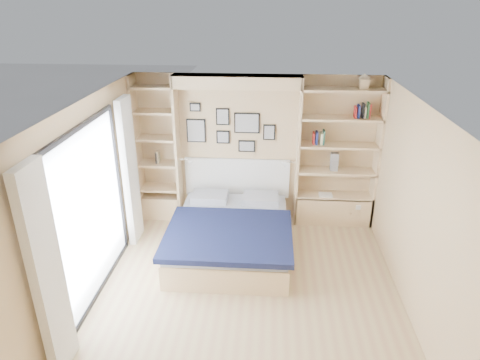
{
  "coord_description": "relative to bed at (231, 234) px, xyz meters",
  "views": [
    {
      "loc": [
        0.24,
        -4.58,
        3.63
      ],
      "look_at": [
        -0.17,
        0.9,
        1.25
      ],
      "focal_mm": 32.0,
      "sensor_mm": 36.0,
      "label": 1
    }
  ],
  "objects": [
    {
      "name": "ground",
      "position": [
        0.31,
        -1.05,
        -0.28
      ],
      "size": [
        4.5,
        4.5,
        0.0
      ],
      "primitive_type": "plane",
      "color": "tan",
      "rests_on": "ground"
    },
    {
      "name": "room_shell",
      "position": [
        -0.07,
        0.47,
        0.79
      ],
      "size": [
        4.5,
        4.5,
        4.5
      ],
      "color": "tan",
      "rests_on": "ground"
    },
    {
      "name": "bed",
      "position": [
        0.0,
        0.0,
        0.0
      ],
      "size": [
        1.81,
        2.31,
        1.07
      ],
      "color": "beige",
      "rests_on": "ground"
    },
    {
      "name": "photo_gallery",
      "position": [
        -0.14,
        1.17,
        1.32
      ],
      "size": [
        1.48,
        0.02,
        0.82
      ],
      "color": "black",
      "rests_on": "ground"
    },
    {
      "name": "reading_lamps",
      "position": [
        0.01,
        0.95,
        0.82
      ],
      "size": [
        1.92,
        0.12,
        0.15
      ],
      "color": "silver",
      "rests_on": "ground"
    },
    {
      "name": "shelf_decor",
      "position": [
        1.49,
        1.02,
        1.44
      ],
      "size": [
        3.45,
        0.23,
        2.03
      ],
      "color": "#A51E1E",
      "rests_on": "ground"
    },
    {
      "name": "deck_chair",
      "position": [
        -2.61,
        -0.79,
        0.05
      ],
      "size": [
        0.61,
        0.79,
        0.7
      ],
      "rotation": [
        0.0,
        0.0,
        0.3
      ],
      "color": "tan",
      "rests_on": "ground"
    }
  ]
}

